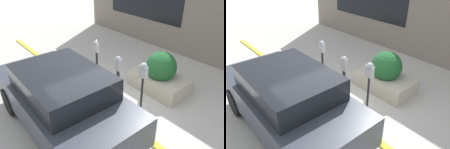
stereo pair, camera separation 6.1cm
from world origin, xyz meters
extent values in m
plane|color=beige|center=(0.00, 0.00, 0.00)|extent=(40.00, 40.00, 0.00)
cube|color=gold|center=(0.00, 0.08, 0.02)|extent=(13.50, 0.16, 0.04)
cube|color=slate|center=(0.00, -4.48, 2.15)|extent=(13.50, 0.15, 4.30)
cylinder|color=#232326|center=(-0.88, -0.22, 0.62)|extent=(0.05, 0.05, 1.24)
cube|color=#B7B7BC|center=(-0.88, -0.22, 1.38)|extent=(0.19, 0.09, 0.27)
sphere|color=gray|center=(-0.88, -0.22, 1.51)|extent=(0.16, 0.16, 0.16)
cylinder|color=#232326|center=(-0.04, -0.25, 0.53)|extent=(0.08, 0.08, 1.06)
cube|color=#B7B7BC|center=(-0.04, -0.25, 1.22)|extent=(0.16, 0.09, 0.31)
sphere|color=gray|center=(-0.04, -0.25, 1.37)|extent=(0.13, 0.13, 0.13)
cylinder|color=#232326|center=(0.90, -0.28, 0.62)|extent=(0.06, 0.06, 1.24)
cube|color=#B7B7BC|center=(0.90, -0.28, 1.37)|extent=(0.16, 0.09, 0.26)
sphere|color=gray|center=(0.90, -0.28, 1.50)|extent=(0.13, 0.13, 0.13)
cube|color=#B2A899|center=(-0.25, -1.71, 0.24)|extent=(1.66, 1.01, 0.48)
sphere|color=#1E5628|center=(-0.25, -1.71, 0.76)|extent=(0.88, 0.88, 0.88)
cube|color=#383D47|center=(0.19, 1.24, 0.69)|extent=(4.03, 1.76, 0.67)
cube|color=black|center=(0.03, 1.24, 1.27)|extent=(2.10, 1.54, 0.48)
cylinder|color=black|center=(1.44, 0.44, 0.36)|extent=(0.72, 0.21, 0.72)
cylinder|color=black|center=(1.44, 2.04, 0.36)|extent=(0.72, 0.21, 0.72)
cylinder|color=black|center=(-1.05, 0.44, 0.36)|extent=(0.72, 0.21, 0.72)
camera|label=1|loc=(-3.61, 2.94, 3.60)|focal=35.00mm
camera|label=2|loc=(-3.57, 2.99, 3.60)|focal=35.00mm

